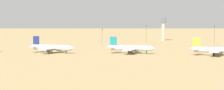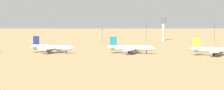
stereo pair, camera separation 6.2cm
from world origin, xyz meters
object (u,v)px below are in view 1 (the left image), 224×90
(parked_jet_yellow_4, at_px, (215,50))
(light_pole_west, at_px, (146,33))
(control_tower, at_px, (163,27))
(parked_jet_teal_3, at_px, (130,48))
(light_pole_mid, at_px, (102,35))
(parked_jet_navy_2, at_px, (52,48))
(light_pole_east, at_px, (214,34))

(parked_jet_yellow_4, distance_m, light_pole_west, 156.71)
(control_tower, distance_m, light_pole_west, 48.09)
(parked_jet_teal_3, height_order, light_pole_mid, light_pole_mid)
(parked_jet_yellow_4, xyz_separation_m, light_pole_west, (-70.66, 139.75, 5.87))
(parked_jet_yellow_4, height_order, control_tower, control_tower)
(light_pole_west, bearing_deg, parked_jet_teal_3, -84.73)
(parked_jet_navy_2, xyz_separation_m, parked_jet_teal_3, (55.48, 8.12, -0.04))
(parked_jet_navy_2, xyz_separation_m, control_tower, (53.26, 190.16, 10.86))
(light_pole_west, bearing_deg, light_pole_east, -16.01)
(parked_jet_teal_3, height_order, light_pole_west, light_pole_west)
(light_pole_west, xyz_separation_m, light_pole_mid, (-38.12, -23.17, -1.60))
(light_pole_mid, bearing_deg, parked_jet_teal_3, -65.71)
(parked_jet_yellow_4, relative_size, control_tower, 1.44)
(parked_jet_teal_3, relative_size, light_pole_west, 2.09)
(light_pole_mid, bearing_deg, parked_jet_navy_2, -92.32)
(light_pole_mid, bearing_deg, control_tower, 55.30)
(parked_jet_navy_2, bearing_deg, light_pole_west, 82.46)
(parked_jet_teal_3, height_order, light_pole_east, light_pole_east)
(parked_jet_navy_2, height_order, light_pole_east, light_pole_east)
(parked_jet_navy_2, relative_size, control_tower, 1.46)
(light_pole_west, bearing_deg, light_pole_mid, -148.71)
(parked_jet_yellow_4, xyz_separation_m, light_pole_mid, (-108.78, 116.58, 4.27))
(parked_jet_teal_3, xyz_separation_m, control_tower, (-2.22, 182.03, 10.90))
(parked_jet_yellow_4, relative_size, light_pole_east, 2.06)
(control_tower, relative_size, light_pole_east, 1.43)
(light_pole_east, bearing_deg, parked_jet_teal_3, -114.57)
(parked_jet_yellow_4, xyz_separation_m, light_pole_east, (-4.92, 120.88, 5.95))
(light_pole_mid, distance_m, light_pole_east, 103.96)
(parked_jet_teal_3, xyz_separation_m, parked_jet_yellow_4, (58.17, -4.42, -0.01))
(parked_jet_navy_2, relative_size, light_pole_west, 2.11)
(parked_jet_teal_3, xyz_separation_m, light_pole_west, (-12.49, 135.33, 5.86))
(parked_jet_teal_3, bearing_deg, light_pole_mid, 116.98)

